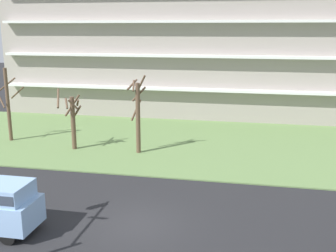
% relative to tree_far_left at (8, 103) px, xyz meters
% --- Properties ---
extents(ground, '(160.00, 160.00, 0.00)m').
position_rel_tree_far_left_xyz_m(ground, '(13.84, -11.84, -3.10)').
color(ground, '#232326').
extents(grass_lawn_strip, '(80.00, 16.00, 0.08)m').
position_rel_tree_far_left_xyz_m(grass_lawn_strip, '(13.84, 2.16, -3.06)').
color(grass_lawn_strip, '#66844C').
rests_on(grass_lawn_strip, ground).
extents(apartment_building, '(41.07, 13.07, 18.97)m').
position_rel_tree_far_left_xyz_m(apartment_building, '(13.84, 16.21, 6.38)').
color(apartment_building, '#9E938C').
rests_on(apartment_building, ground).
extents(tree_far_left, '(2.42, 2.07, 5.90)m').
position_rel_tree_far_left_xyz_m(tree_far_left, '(0.00, 0.00, 0.00)').
color(tree_far_left, brown).
rests_on(tree_far_left, ground).
extents(tree_left, '(1.99, 2.14, 4.54)m').
position_rel_tree_far_left_xyz_m(tree_left, '(5.95, -1.27, -0.66)').
color(tree_left, brown).
rests_on(tree_left, ground).
extents(tree_center, '(1.34, 1.10, 5.71)m').
position_rel_tree_far_left_xyz_m(tree_center, '(10.96, -1.18, -0.16)').
color(tree_center, brown).
rests_on(tree_center, ground).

